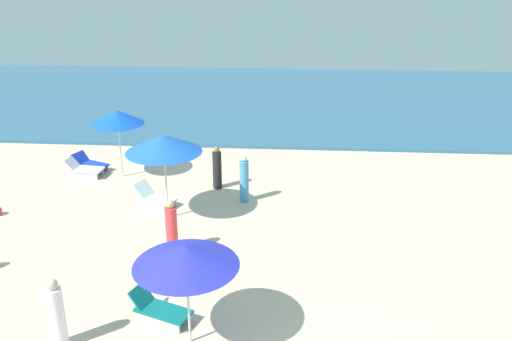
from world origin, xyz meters
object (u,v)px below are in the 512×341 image
(lounge_chair_4_1, at_px, (84,169))
(beachgoer_3, at_px, (57,315))
(lounge_chair_0_0, at_px, (154,198))
(beachgoer_0, at_px, (172,228))
(umbrella_4, at_px, (117,117))
(umbrella_0, at_px, (163,144))
(beachgoer_1, at_px, (244,180))
(beachgoer_4, at_px, (217,169))
(lounge_chair_2_0, at_px, (160,310))
(umbrella_2, at_px, (186,256))
(lounge_chair_4_0, at_px, (90,164))

(lounge_chair_4_1, distance_m, beachgoer_3, 9.45)
(lounge_chair_0_0, bearing_deg, beachgoer_0, -131.48)
(umbrella_4, distance_m, beachgoer_0, 6.16)
(umbrella_0, distance_m, beachgoer_3, 6.26)
(lounge_chair_4_1, xyz_separation_m, beachgoer_1, (5.99, -1.72, 0.49))
(umbrella_4, bearing_deg, beachgoer_1, -21.45)
(lounge_chair_0_0, bearing_deg, umbrella_0, -117.86)
(beachgoer_0, height_order, beachgoer_4, beachgoer_0)
(beachgoer_4, bearing_deg, beachgoer_0, -100.74)
(lounge_chair_2_0, bearing_deg, umbrella_0, 31.60)
(umbrella_2, xyz_separation_m, lounge_chair_4_0, (-5.46, 9.27, -1.83))
(lounge_chair_0_0, relative_size, beachgoer_3, 0.91)
(umbrella_0, height_order, beachgoer_1, umbrella_0)
(lounge_chair_2_0, height_order, beachgoer_1, beachgoer_1)
(umbrella_2, height_order, lounge_chair_2_0, umbrella_2)
(umbrella_2, xyz_separation_m, beachgoer_3, (-2.68, -0.29, -1.32))
(beachgoer_4, bearing_deg, beachgoer_3, -107.27)
(beachgoer_1, relative_size, beachgoer_3, 1.00)
(umbrella_0, height_order, beachgoer_4, umbrella_0)
(umbrella_4, relative_size, beachgoer_1, 1.55)
(umbrella_0, relative_size, lounge_chair_4_1, 1.98)
(umbrella_0, relative_size, beachgoer_0, 1.71)
(beachgoer_0, bearing_deg, umbrella_2, 126.18)
(lounge_chair_4_0, distance_m, beachgoer_3, 9.97)
(lounge_chair_4_0, relative_size, beachgoer_0, 0.91)
(lounge_chair_4_0, bearing_deg, beachgoer_0, -120.10)
(umbrella_0, relative_size, lounge_chair_0_0, 1.83)
(lounge_chair_2_0, relative_size, beachgoer_0, 0.95)
(umbrella_2, height_order, umbrella_4, umbrella_4)
(umbrella_0, relative_size, umbrella_2, 1.17)
(lounge_chair_4_0, height_order, beachgoer_0, beachgoer_0)
(beachgoer_1, xyz_separation_m, beachgoer_4, (-1.02, 1.02, -0.05))
(lounge_chair_2_0, distance_m, beachgoer_1, 6.46)
(umbrella_4, xyz_separation_m, lounge_chair_4_1, (-1.39, -0.08, -1.96))
(lounge_chair_2_0, bearing_deg, lounge_chair_4_1, 51.45)
(umbrella_0, bearing_deg, beachgoer_3, -99.23)
(beachgoer_3, xyz_separation_m, beachgoer_4, (2.19, 8.31, -0.05))
(lounge_chair_2_0, distance_m, lounge_chair_4_1, 9.28)
(umbrella_2, height_order, lounge_chair_4_1, umbrella_2)
(umbrella_4, xyz_separation_m, beachgoer_0, (2.94, -5.20, -1.49))
(beachgoer_4, bearing_deg, umbrella_2, -89.00)
(umbrella_4, height_order, beachgoer_0, umbrella_4)
(lounge_chair_4_1, height_order, beachgoer_1, beachgoer_1)
(umbrella_4, relative_size, lounge_chair_4_0, 1.74)
(umbrella_0, bearing_deg, beachgoer_1, 30.79)
(beachgoer_1, bearing_deg, lounge_chair_0_0, -63.06)
(umbrella_0, height_order, lounge_chair_2_0, umbrella_0)
(lounge_chair_0_0, height_order, umbrella_4, umbrella_4)
(umbrella_2, distance_m, beachgoer_3, 3.00)
(umbrella_2, bearing_deg, beachgoer_0, 107.40)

